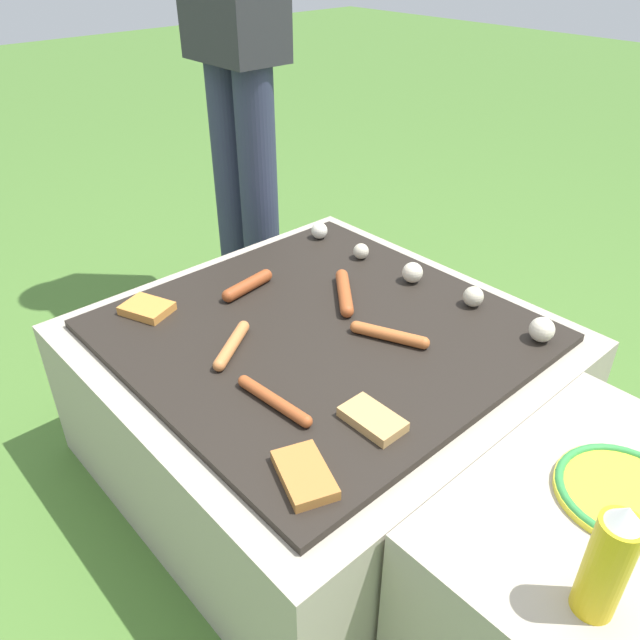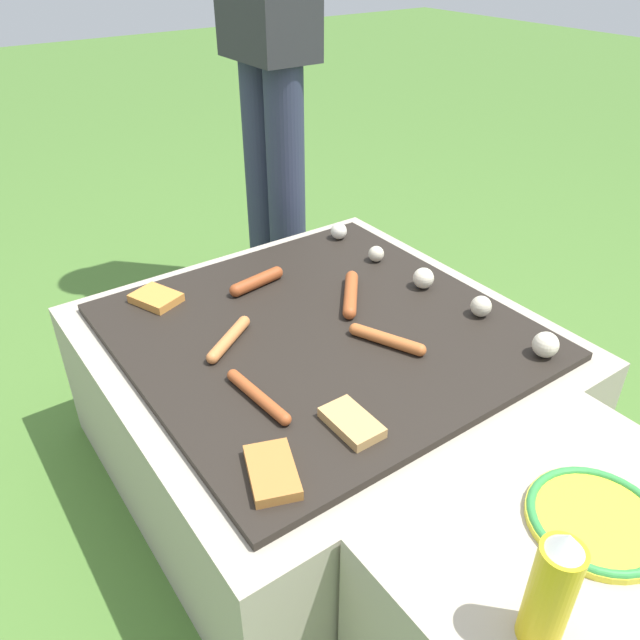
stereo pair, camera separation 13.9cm
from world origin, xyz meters
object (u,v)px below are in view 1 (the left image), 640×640
(plate_colorful, at_px, (623,492))
(condiment_bottle, at_px, (608,563))
(sausage_front_center, at_px, (389,335))
(person_standing, at_px, (233,5))

(plate_colorful, bearing_deg, condiment_bottle, -74.18)
(sausage_front_center, bearing_deg, plate_colorful, -5.17)
(sausage_front_center, distance_m, plate_colorful, 0.55)
(person_standing, relative_size, plate_colorful, 8.06)
(plate_colorful, height_order, condiment_bottle, condiment_bottle)
(person_standing, distance_m, condiment_bottle, 1.65)
(person_standing, height_order, sausage_front_center, person_standing)
(condiment_bottle, bearing_deg, person_standing, 160.44)
(person_standing, relative_size, condiment_bottle, 8.69)
(sausage_front_center, bearing_deg, condiment_bottle, -23.55)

